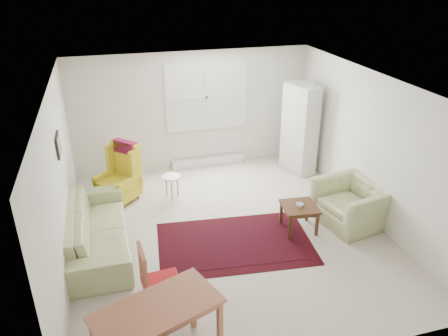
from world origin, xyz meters
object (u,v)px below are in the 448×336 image
object	(u,v)px
armchair	(352,200)
wingback_chair	(117,174)
coffee_table	(299,217)
sofa	(95,221)
stool	(172,187)
cabinet	(300,129)
desk_chair	(162,282)

from	to	relation	value
armchair	wingback_chair	size ratio (longest dim) A/B	1.00
armchair	coffee_table	bearing A→B (deg)	-102.94
sofa	armchair	distance (m)	4.22
armchair	stool	size ratio (longest dim) A/B	2.41
sofa	armchair	size ratio (longest dim) A/B	2.12
coffee_table	armchair	bearing A→B (deg)	-1.97
wingback_chair	coffee_table	distance (m)	3.38
wingback_chair	cabinet	bearing A→B (deg)	50.70
wingback_chair	coffee_table	world-z (taller)	wingback_chair
stool	cabinet	distance (m)	2.94
stool	desk_chair	bearing A→B (deg)	-101.47
desk_chair	wingback_chair	bearing A→B (deg)	1.76
desk_chair	cabinet	bearing A→B (deg)	-48.88
wingback_chair	cabinet	distance (m)	3.82
armchair	coffee_table	xyz separation A→B (m)	(-0.95, 0.03, -0.20)
wingback_chair	desk_chair	xyz separation A→B (m)	(0.36, -3.18, -0.03)
cabinet	wingback_chair	bearing A→B (deg)	167.74
stool	cabinet	size ratio (longest dim) A/B	0.25
sofa	coffee_table	world-z (taller)	sofa
stool	cabinet	world-z (taller)	cabinet
coffee_table	sofa	bearing A→B (deg)	173.39
armchair	coffee_table	world-z (taller)	armchair
wingback_chair	stool	size ratio (longest dim) A/B	2.42
coffee_table	cabinet	bearing A→B (deg)	66.17
armchair	stool	world-z (taller)	armchair
coffee_table	desk_chair	bearing A→B (deg)	-150.89
sofa	wingback_chair	distance (m)	1.49
cabinet	desk_chair	bearing A→B (deg)	-151.66
sofa	stool	xyz separation A→B (m)	(1.39, 1.28, -0.24)
stool	cabinet	xyz separation A→B (m)	(2.81, 0.49, 0.71)
coffee_table	desk_chair	world-z (taller)	desk_chair
cabinet	armchair	bearing A→B (deg)	-107.50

